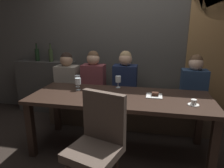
% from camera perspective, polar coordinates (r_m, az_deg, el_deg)
% --- Properties ---
extents(ground, '(9.00, 9.00, 0.00)m').
position_cam_1_polar(ground, '(2.84, 2.02, -17.56)').
color(ground, black).
extents(back_wall_tiled, '(6.00, 0.12, 3.00)m').
position_cam_1_polar(back_wall_tiled, '(3.59, 5.58, 14.67)').
color(back_wall_tiled, '#4C4944').
rests_on(back_wall_tiled, ground).
extents(arched_door, '(0.90, 0.05, 2.55)m').
position_cam_1_polar(arched_door, '(3.64, 27.47, 10.91)').
color(arched_door, olive).
rests_on(arched_door, ground).
extents(back_counter, '(1.10, 0.28, 0.95)m').
position_cam_1_polar(back_counter, '(4.05, -17.50, -0.61)').
color(back_counter, '#413E3A').
rests_on(back_counter, ground).
extents(dining_table, '(2.20, 0.84, 0.74)m').
position_cam_1_polar(dining_table, '(2.54, 2.16, -5.16)').
color(dining_table, black).
rests_on(dining_table, ground).
extents(banquette_bench, '(2.50, 0.44, 0.45)m').
position_cam_1_polar(banquette_bench, '(3.35, 4.06, -7.78)').
color(banquette_bench, '#4A3C2E').
rests_on(banquette_bench, ground).
extents(chair_near_side, '(0.55, 0.55, 0.98)m').
position_cam_1_polar(chair_near_side, '(1.96, -3.92, -14.93)').
color(chair_near_side, '#302119').
rests_on(chair_near_side, ground).
extents(diner_redhead, '(0.36, 0.24, 0.72)m').
position_cam_1_polar(diner_redhead, '(3.41, -12.34, 2.26)').
color(diner_redhead, '#9E9384').
rests_on(diner_redhead, banquette_bench).
extents(diner_bearded, '(0.36, 0.24, 0.75)m').
position_cam_1_polar(diner_bearded, '(3.30, -5.15, 2.37)').
color(diner_bearded, brown).
rests_on(diner_bearded, banquette_bench).
extents(diner_far_end, '(0.36, 0.24, 0.76)m').
position_cam_1_polar(diner_far_end, '(3.18, 3.67, 2.00)').
color(diner_far_end, '#192342').
rests_on(diner_far_end, banquette_bench).
extents(diner_near_end, '(0.36, 0.24, 0.73)m').
position_cam_1_polar(diner_near_end, '(3.21, 21.84, 0.77)').
color(diner_near_end, navy).
rests_on(diner_near_end, banquette_bench).
extents(wine_bottle_dark_red, '(0.08, 0.08, 0.33)m').
position_cam_1_polar(wine_bottle_dark_red, '(4.02, -20.09, 7.75)').
color(wine_bottle_dark_red, black).
rests_on(wine_bottle_dark_red, back_counter).
extents(wine_bottle_pale_label, '(0.08, 0.08, 0.33)m').
position_cam_1_polar(wine_bottle_pale_label, '(3.87, -16.64, 7.77)').
color(wine_bottle_pale_label, '#384728').
rests_on(wine_bottle_pale_label, back_counter).
extents(wine_glass_near_left, '(0.08, 0.08, 0.16)m').
position_cam_1_polar(wine_glass_near_left, '(2.75, -9.44, 0.68)').
color(wine_glass_near_left, silver).
rests_on(wine_glass_near_left, dining_table).
extents(wine_glass_near_right, '(0.08, 0.08, 0.16)m').
position_cam_1_polar(wine_glass_near_right, '(2.82, 1.70, 1.29)').
color(wine_glass_near_right, silver).
rests_on(wine_glass_near_right, dining_table).
extents(wine_glass_center_back, '(0.08, 0.08, 0.16)m').
position_cam_1_polar(wine_glass_center_back, '(2.90, -9.61, 1.38)').
color(wine_glass_center_back, silver).
rests_on(wine_glass_center_back, dining_table).
extents(espresso_cup, '(0.12, 0.12, 0.06)m').
position_cam_1_polar(espresso_cup, '(2.38, 21.75, -4.88)').
color(espresso_cup, white).
rests_on(espresso_cup, dining_table).
extents(dessert_plate, '(0.19, 0.19, 0.05)m').
position_cam_1_polar(dessert_plate, '(2.54, 11.73, -3.07)').
color(dessert_plate, white).
rests_on(dessert_plate, dining_table).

